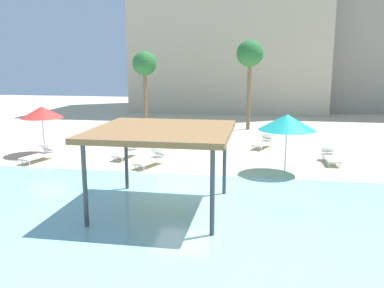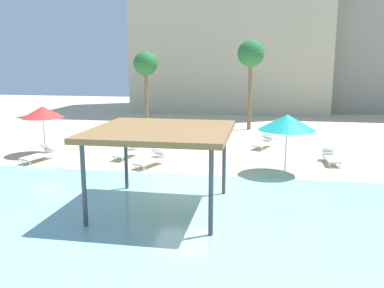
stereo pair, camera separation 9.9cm
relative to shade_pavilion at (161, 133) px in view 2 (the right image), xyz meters
name	(u,v)px [view 2 (the right image)]	position (x,y,z in m)	size (l,w,h in m)	color
ground_plane	(185,185)	(0.26, 2.76, -2.60)	(80.00, 80.00, 0.00)	beige
lagoon_water	(150,240)	(0.26, -2.49, -2.58)	(44.00, 13.50, 0.04)	#8CC6CC
shade_pavilion	(161,133)	(0.00, 0.00, 0.00)	(4.47, 4.47, 2.76)	#42474C
beach_umbrella_red_1	(43,112)	(-8.22, 7.05, -0.33)	(2.20, 2.20, 2.58)	silver
beach_umbrella_teal_3	(287,122)	(4.28, 5.33, -0.31)	(2.50, 2.50, 2.64)	silver
lounge_chair_0	(152,159)	(-1.92, 5.61, -2.27)	(1.26, 1.98, 0.74)	white
lounge_chair_2	(331,156)	(6.59, 7.68, -2.27)	(0.69, 1.92, 0.74)	white
lounge_chair_4	(127,151)	(-3.63, 7.03, -2.27)	(0.94, 1.97, 0.74)	white
lounge_chair_5	(264,142)	(3.34, 10.79, -2.27)	(1.26, 1.98, 0.74)	white
lounge_chair_6	(40,154)	(-7.71, 5.63, -2.27)	(1.07, 1.99, 0.74)	white
palm_tree_0	(251,56)	(2.24, 17.18, 2.70)	(1.90, 1.90, 6.41)	brown
palm_tree_1	(146,65)	(-5.99, 18.85, 2.02)	(1.90, 1.90, 5.69)	brown
hotel_block_0	(233,5)	(-0.17, 30.97, 7.92)	(18.73, 11.55, 21.04)	beige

